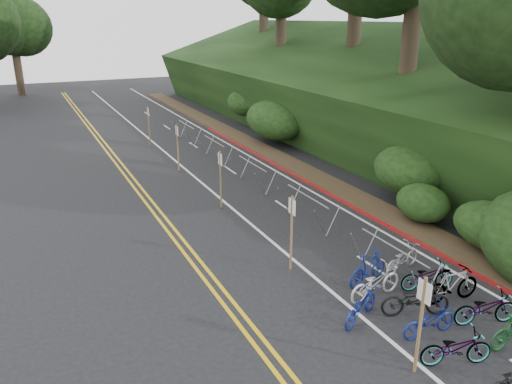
# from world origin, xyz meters

# --- Properties ---
(ground) EXTENTS (120.00, 120.00, 0.00)m
(ground) POSITION_xyz_m (0.00, 0.00, 0.00)
(ground) COLOR black
(ground) RESTS_ON ground
(road_markings) EXTENTS (7.47, 80.00, 0.01)m
(road_markings) POSITION_xyz_m (0.63, 10.10, 0.00)
(road_markings) COLOR gold
(road_markings) RESTS_ON ground
(red_curb) EXTENTS (0.25, 28.00, 0.10)m
(red_curb) POSITION_xyz_m (5.70, 12.00, 0.05)
(red_curb) COLOR maroon
(red_curb) RESTS_ON ground
(embankment) EXTENTS (14.30, 48.14, 9.11)m
(embankment) POSITION_xyz_m (12.96, 19.04, 2.57)
(embankment) COLOR black
(embankment) RESTS_ON ground
(bike_racks_rest) EXTENTS (1.14, 23.00, 1.17)m
(bike_racks_rest) POSITION_xyz_m (3.00, 13.00, 0.85)
(bike_racks_rest) COLOR gray
(bike_racks_rest) RESTS_ON ground
(signpost_near) EXTENTS (0.08, 0.40, 2.43)m
(signpost_near) POSITION_xyz_m (0.75, -0.53, 1.39)
(signpost_near) COLOR brown
(signpost_near) RESTS_ON ground
(signposts_rest) EXTENTS (0.08, 18.40, 2.50)m
(signposts_rest) POSITION_xyz_m (0.60, 14.00, 1.43)
(signposts_rest) COLOR brown
(signposts_rest) RESTS_ON ground
(bike_front) EXTENTS (1.27, 1.76, 0.88)m
(bike_front) POSITION_xyz_m (0.86, 1.69, 0.44)
(bike_front) COLOR navy
(bike_front) RESTS_ON ground
(bike_valet) EXTENTS (3.34, 8.16, 1.07)m
(bike_valet) POSITION_xyz_m (2.85, 0.32, 0.47)
(bike_valet) COLOR navy
(bike_valet) RESTS_ON ground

